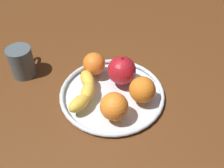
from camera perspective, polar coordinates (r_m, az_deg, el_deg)
name	(u,v)px	position (r cm, az deg, el deg)	size (l,w,h in cm)	color
ground_plane	(112,100)	(76.48, 0.00, -3.65)	(157.07, 157.07, 4.00)	#5C3418
fruit_bowl	(112,94)	(74.34, 0.00, -2.14)	(30.01, 30.01, 1.80)	silver
banana	(85,90)	(71.97, -5.98, -1.30)	(17.19, 8.61, 3.69)	yellow
apple	(122,70)	(74.13, 2.14, 3.04)	(8.26, 8.26, 9.06)	#B41A25
orange_back_left	(142,90)	(69.69, 6.71, -1.23)	(7.19, 7.19, 7.19)	orange
orange_back_right	(94,64)	(77.66, -3.96, 4.49)	(6.78, 6.78, 6.78)	orange
orange_front_left	(113,106)	(65.13, 0.13, -4.96)	(7.30, 7.30, 7.30)	orange
ambient_mug	(22,61)	(83.60, -19.27, 4.73)	(11.17, 7.38, 9.52)	#4E5D62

